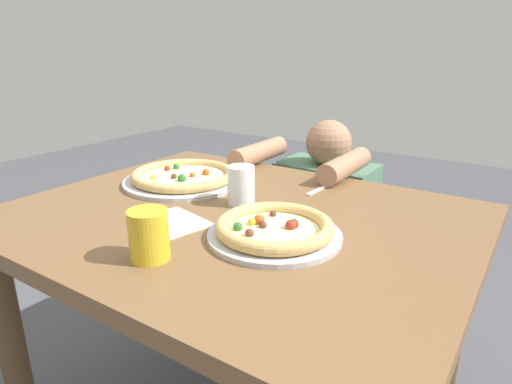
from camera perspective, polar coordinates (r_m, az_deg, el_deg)
dining_table at (r=1.15m, az=-2.55°, el=-8.22°), size 1.12×0.89×0.75m
pizza_near at (r=0.96m, az=2.39°, el=-4.86°), size 0.29×0.29×0.04m
pizza_far at (r=1.35m, az=-9.34°, el=1.92°), size 0.36×0.36×0.04m
drink_cup_colored at (r=0.88m, az=-13.66°, el=-5.41°), size 0.08×0.08×0.10m
water_cup_clear at (r=1.15m, az=-1.93°, el=0.92°), size 0.07×0.07×0.10m
paper_napkin at (r=1.06m, az=-11.03°, el=-3.94°), size 0.19×0.18×0.00m
fork at (r=1.33m, az=9.18°, el=0.85°), size 0.03×0.20×0.00m
diner_seated at (r=1.81m, az=8.59°, el=-6.04°), size 0.40×0.52×0.88m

